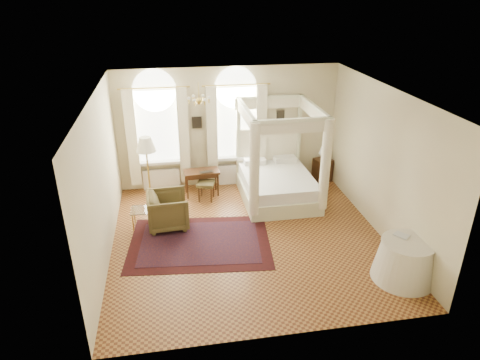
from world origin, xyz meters
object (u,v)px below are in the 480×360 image
object	(u,v)px
stool	(206,185)
side_table	(405,260)
writing_desk	(201,174)
canopy_bed	(278,179)
nightstand	(322,170)
floor_lamp	(146,148)
armchair	(168,210)
coffee_table	(145,211)

from	to	relation	value
stool	side_table	xyz separation A→B (m)	(3.45, -3.98, -0.01)
writing_desk	canopy_bed	bearing A→B (deg)	-17.65
nightstand	writing_desk	size ratio (longest dim) A/B	0.69
stool	floor_lamp	xyz separation A→B (m)	(-1.43, -0.20, 1.20)
canopy_bed	nightstand	bearing A→B (deg)	30.91
stool	canopy_bed	bearing A→B (deg)	-9.16
armchair	side_table	world-z (taller)	armchair
armchair	floor_lamp	xyz separation A→B (m)	(-0.43, 1.03, 1.19)
canopy_bed	floor_lamp	size ratio (longest dim) A/B	1.34
stool	armchair	xyz separation A→B (m)	(-1.01, -1.23, 0.01)
nightstand	canopy_bed	bearing A→B (deg)	-149.09
nightstand	side_table	xyz separation A→B (m)	(0.00, -4.63, 0.07)
canopy_bed	coffee_table	world-z (taller)	canopy_bed
coffee_table	canopy_bed	bearing A→B (deg)	14.07
stool	coffee_table	distance (m)	1.91
canopy_bed	floor_lamp	bearing A→B (deg)	178.19
canopy_bed	side_table	distance (m)	4.01
nightstand	stool	distance (m)	3.51
nightstand	floor_lamp	bearing A→B (deg)	-170.17
coffee_table	side_table	world-z (taller)	side_table
canopy_bed	coffee_table	size ratio (longest dim) A/B	3.70
armchair	floor_lamp	distance (m)	1.63
canopy_bed	floor_lamp	xyz separation A→B (m)	(-3.29, 0.10, 1.04)
canopy_bed	writing_desk	bearing A→B (deg)	162.35
side_table	coffee_table	bearing A→B (deg)	150.37
writing_desk	stool	bearing A→B (deg)	-75.26
stool	floor_lamp	bearing A→B (deg)	-172.23
armchair	coffee_table	distance (m)	0.53
writing_desk	armchair	bearing A→B (deg)	-120.77
stool	armchair	distance (m)	1.59
canopy_bed	stool	distance (m)	1.89
writing_desk	stool	world-z (taller)	writing_desk
armchair	canopy_bed	bearing A→B (deg)	-75.09
writing_desk	floor_lamp	bearing A→B (deg)	-159.15
writing_desk	stool	distance (m)	0.38
canopy_bed	side_table	world-z (taller)	canopy_bed
coffee_table	armchair	bearing A→B (deg)	-8.87
coffee_table	side_table	xyz separation A→B (m)	(4.97, -2.83, -0.00)
coffee_table	side_table	size ratio (longest dim) A/B	0.57
writing_desk	floor_lamp	size ratio (longest dim) A/B	0.51
canopy_bed	stool	world-z (taller)	canopy_bed
canopy_bed	stool	bearing A→B (deg)	170.84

